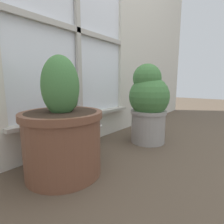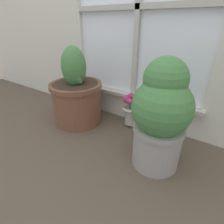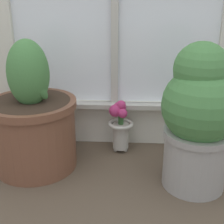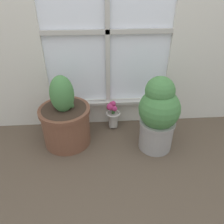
# 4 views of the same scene
# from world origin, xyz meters

# --- Properties ---
(ground_plane) EXTENTS (10.00, 10.00, 0.00)m
(ground_plane) POSITION_xyz_m (0.00, 0.00, 0.00)
(ground_plane) COLOR brown
(potted_plant_left) EXTENTS (0.41, 0.41, 0.61)m
(potted_plant_left) POSITION_xyz_m (-0.37, 0.32, 0.23)
(potted_plant_left) COLOR brown
(potted_plant_left) RESTS_ON ground_plane
(potted_plant_right) EXTENTS (0.32, 0.32, 0.62)m
(potted_plant_right) POSITION_xyz_m (0.37, 0.20, 0.32)
(potted_plant_right) COLOR #9E9993
(potted_plant_right) RESTS_ON ground_plane
(flower_vase) EXTENTS (0.13, 0.13, 0.28)m
(flower_vase) POSITION_xyz_m (0.03, 0.49, 0.15)
(flower_vase) COLOR #BCB7AD
(flower_vase) RESTS_ON ground_plane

